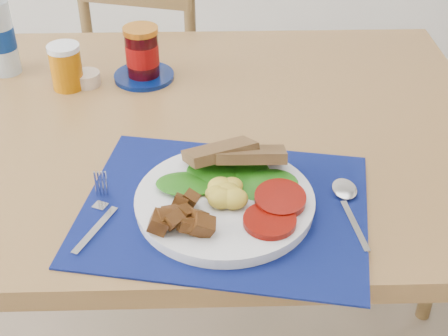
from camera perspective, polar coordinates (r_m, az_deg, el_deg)
name	(u,v)px	position (r m, az deg, el deg)	size (l,w,h in m)	color
table	(147,157)	(1.31, -7.05, 0.96)	(1.40, 0.90, 0.75)	brown
chair_far	(152,68)	(1.99, -6.59, 9.09)	(0.45, 0.44, 1.01)	brown
placemat	(225,208)	(1.03, 0.06, -3.64)	(0.46, 0.36, 0.00)	black
breakfast_plate	(221,199)	(1.01, -0.26, -2.83)	(0.29, 0.29, 0.07)	silver
fork	(99,214)	(1.03, -11.39, -4.19)	(0.06, 0.17, 0.00)	#B2B5BA
spoon	(347,201)	(1.06, 11.21, -2.93)	(0.04, 0.18, 0.01)	#B2B5BA
juice_glass	(66,68)	(1.40, -14.22, 8.86)	(0.07, 0.07, 0.09)	#A85C04
ramekin	(87,79)	(1.42, -12.42, 7.98)	(0.06, 0.06, 0.03)	beige
jam_on_saucer	(143,56)	(1.41, -7.46, 10.09)	(0.13, 0.13, 0.12)	#051552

